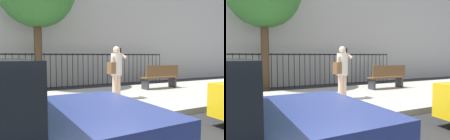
# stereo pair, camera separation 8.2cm
# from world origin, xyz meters

# --- Properties ---
(ground_plane) EXTENTS (60.00, 60.00, 0.00)m
(ground_plane) POSITION_xyz_m (0.00, 0.00, 0.00)
(ground_plane) COLOR #28282B
(sidewalk) EXTENTS (28.00, 4.40, 0.15)m
(sidewalk) POSITION_xyz_m (0.00, 2.20, 0.07)
(sidewalk) COLOR #B2ADA3
(sidewalk) RESTS_ON ground
(iron_fence) EXTENTS (12.03, 0.04, 1.60)m
(iron_fence) POSITION_xyz_m (0.00, 5.90, 1.02)
(iron_fence) COLOR black
(iron_fence) RESTS_ON ground
(pedestrian_on_phone) EXTENTS (0.72, 0.60, 1.62)m
(pedestrian_on_phone) POSITION_xyz_m (1.07, 1.88, 1.09)
(pedestrian_on_phone) COLOR beige
(pedestrian_on_phone) RESTS_ON sidewalk
(street_bench) EXTENTS (1.60, 0.45, 0.95)m
(street_bench) POSITION_xyz_m (3.71, 3.01, 0.65)
(street_bench) COLOR brown
(street_bench) RESTS_ON sidewalk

